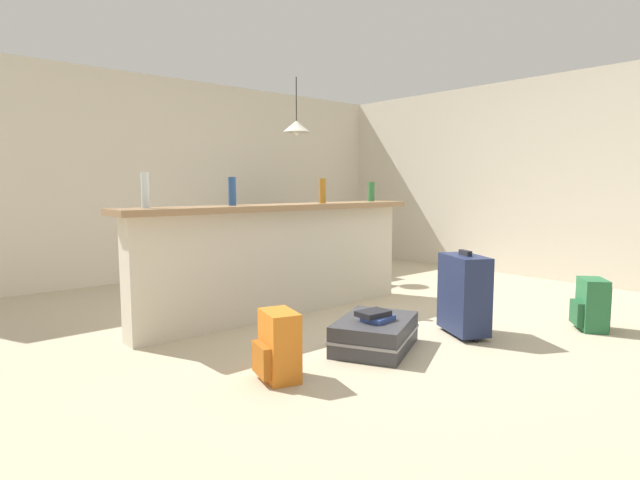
{
  "coord_description": "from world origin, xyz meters",
  "views": [
    {
      "loc": [
        -3.31,
        -3.17,
        1.17
      ],
      "look_at": [
        0.12,
        0.73,
        0.62
      ],
      "focal_mm": 29.02,
      "sensor_mm": 36.0,
      "label": 1
    }
  ],
  "objects_px": {
    "bottle_clear": "(145,190)",
    "backpack_orange": "(278,347)",
    "dining_chair_far_side": "(282,233)",
    "bottle_blue": "(232,191)",
    "backpack_green": "(591,305)",
    "bottle_green": "(371,192)",
    "dining_chair_near_partition": "(335,241)",
    "suitcase_upright_navy": "(464,294)",
    "dining_table": "(307,226)",
    "book_stack": "(376,316)",
    "bottle_amber": "(322,191)",
    "suitcase_flat_charcoal": "(375,334)",
    "pendant_lamp": "(296,126)"
  },
  "relations": [
    {
      "from": "bottle_amber",
      "to": "dining_table",
      "type": "xyz_separation_m",
      "value": [
        1.0,
        1.42,
        -0.47
      ]
    },
    {
      "from": "suitcase_upright_navy",
      "to": "pendant_lamp",
      "type": "bearing_deg",
      "value": 77.26
    },
    {
      "from": "bottle_amber",
      "to": "bottle_green",
      "type": "xyz_separation_m",
      "value": [
        0.82,
        0.14,
        -0.01
      ]
    },
    {
      "from": "bottle_green",
      "to": "backpack_green",
      "type": "height_order",
      "value": "bottle_green"
    },
    {
      "from": "backpack_green",
      "to": "dining_chair_near_partition",
      "type": "bearing_deg",
      "value": 94.2
    },
    {
      "from": "bottle_clear",
      "to": "backpack_orange",
      "type": "xyz_separation_m",
      "value": [
        0.25,
        -1.28,
        -0.93
      ]
    },
    {
      "from": "bottle_green",
      "to": "pendant_lamp",
      "type": "distance_m",
      "value": 1.57
    },
    {
      "from": "suitcase_flat_charcoal",
      "to": "pendant_lamp",
      "type": "bearing_deg",
      "value": 61.84
    },
    {
      "from": "bottle_blue",
      "to": "pendant_lamp",
      "type": "xyz_separation_m",
      "value": [
        1.81,
        1.39,
        0.78
      ]
    },
    {
      "from": "backpack_green",
      "to": "pendant_lamp",
      "type": "bearing_deg",
      "value": 94.09
    },
    {
      "from": "bottle_blue",
      "to": "dining_table",
      "type": "distance_m",
      "value": 2.36
    },
    {
      "from": "bottle_clear",
      "to": "suitcase_upright_navy",
      "type": "distance_m",
      "value": 2.54
    },
    {
      "from": "suitcase_flat_charcoal",
      "to": "suitcase_upright_navy",
      "type": "xyz_separation_m",
      "value": [
        0.77,
        -0.22,
        0.22
      ]
    },
    {
      "from": "dining_chair_far_side",
      "to": "backpack_orange",
      "type": "relative_size",
      "value": 2.21
    },
    {
      "from": "dining_chair_near_partition",
      "to": "backpack_orange",
      "type": "relative_size",
      "value": 2.21
    },
    {
      "from": "bottle_green",
      "to": "dining_chair_near_partition",
      "type": "distance_m",
      "value": 0.91
    },
    {
      "from": "pendant_lamp",
      "to": "dining_chair_far_side",
      "type": "bearing_deg",
      "value": 75.36
    },
    {
      "from": "suitcase_upright_navy",
      "to": "backpack_orange",
      "type": "relative_size",
      "value": 1.6
    },
    {
      "from": "suitcase_upright_navy",
      "to": "backpack_green",
      "type": "height_order",
      "value": "suitcase_upright_navy"
    },
    {
      "from": "bottle_green",
      "to": "dining_chair_near_partition",
      "type": "height_order",
      "value": "bottle_green"
    },
    {
      "from": "bottle_green",
      "to": "backpack_orange",
      "type": "distance_m",
      "value": 2.74
    },
    {
      "from": "book_stack",
      "to": "suitcase_flat_charcoal",
      "type": "bearing_deg",
      "value": 44.36
    },
    {
      "from": "bottle_blue",
      "to": "dining_chair_near_partition",
      "type": "relative_size",
      "value": 0.25
    },
    {
      "from": "dining_chair_near_partition",
      "to": "pendant_lamp",
      "type": "relative_size",
      "value": 1.3
    },
    {
      "from": "book_stack",
      "to": "dining_table",
      "type": "bearing_deg",
      "value": 59.23
    },
    {
      "from": "dining_table",
      "to": "book_stack",
      "type": "height_order",
      "value": "dining_table"
    },
    {
      "from": "bottle_green",
      "to": "suitcase_upright_navy",
      "type": "relative_size",
      "value": 0.3
    },
    {
      "from": "suitcase_flat_charcoal",
      "to": "backpack_orange",
      "type": "xyz_separation_m",
      "value": [
        -0.87,
        -0.01,
        0.09
      ]
    },
    {
      "from": "bottle_amber",
      "to": "dining_table",
      "type": "bearing_deg",
      "value": 55.0
    },
    {
      "from": "bottle_blue",
      "to": "pendant_lamp",
      "type": "height_order",
      "value": "pendant_lamp"
    },
    {
      "from": "dining_chair_far_side",
      "to": "suitcase_upright_navy",
      "type": "xyz_separation_m",
      "value": [
        -0.78,
        -3.37,
        -0.19
      ]
    },
    {
      "from": "bottle_amber",
      "to": "backpack_green",
      "type": "height_order",
      "value": "bottle_amber"
    },
    {
      "from": "bottle_clear",
      "to": "bottle_blue",
      "type": "xyz_separation_m",
      "value": [
        0.75,
        0.0,
        -0.01
      ]
    },
    {
      "from": "bottle_green",
      "to": "dining_chair_far_side",
      "type": "height_order",
      "value": "bottle_green"
    },
    {
      "from": "bottle_amber",
      "to": "book_stack",
      "type": "height_order",
      "value": "bottle_amber"
    },
    {
      "from": "bottle_green",
      "to": "pendant_lamp",
      "type": "relative_size",
      "value": 0.28
    },
    {
      "from": "dining_table",
      "to": "suitcase_upright_navy",
      "type": "relative_size",
      "value": 1.64
    },
    {
      "from": "backpack_green",
      "to": "book_stack",
      "type": "xyz_separation_m",
      "value": [
        -1.71,
        0.78,
        0.05
      ]
    },
    {
      "from": "backpack_orange",
      "to": "backpack_green",
      "type": "relative_size",
      "value": 1.0
    },
    {
      "from": "bottle_clear",
      "to": "backpack_green",
      "type": "distance_m",
      "value": 3.62
    },
    {
      "from": "dining_table",
      "to": "dining_chair_near_partition",
      "type": "bearing_deg",
      "value": -95.44
    },
    {
      "from": "dining_table",
      "to": "backpack_orange",
      "type": "height_order",
      "value": "dining_table"
    },
    {
      "from": "bottle_clear",
      "to": "dining_chair_far_side",
      "type": "relative_size",
      "value": 0.28
    },
    {
      "from": "dining_table",
      "to": "book_stack",
      "type": "bearing_deg",
      "value": -120.77
    },
    {
      "from": "dining_chair_far_side",
      "to": "book_stack",
      "type": "height_order",
      "value": "dining_chair_far_side"
    },
    {
      "from": "bottle_blue",
      "to": "backpack_green",
      "type": "xyz_separation_m",
      "value": [
        2.06,
        -2.09,
        -0.92
      ]
    },
    {
      "from": "bottle_blue",
      "to": "suitcase_flat_charcoal",
      "type": "xyz_separation_m",
      "value": [
        0.38,
        -1.27,
        -1.01
      ]
    },
    {
      "from": "dining_chair_far_side",
      "to": "backpack_orange",
      "type": "distance_m",
      "value": 4.0
    },
    {
      "from": "pendant_lamp",
      "to": "backpack_orange",
      "type": "xyz_separation_m",
      "value": [
        -2.3,
        -2.68,
        -1.7
      ]
    },
    {
      "from": "suitcase_upright_navy",
      "to": "dining_chair_far_side",
      "type": "bearing_deg",
      "value": 76.98
    }
  ]
}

